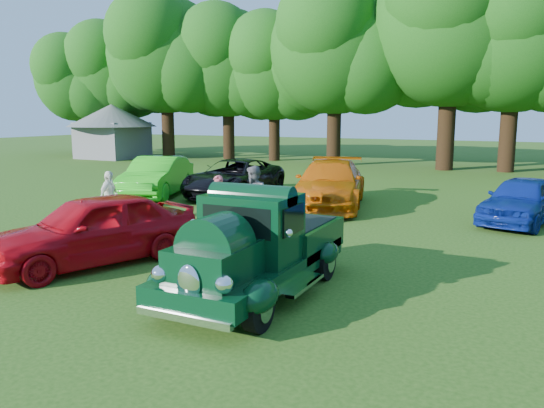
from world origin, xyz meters
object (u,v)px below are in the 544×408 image
at_px(hero_pickup, 258,250).
at_px(back_car_orange, 330,184).
at_px(spectator_grey, 253,198).
at_px(back_car_lime, 157,177).
at_px(gazebo, 112,125).
at_px(back_car_blue, 522,200).
at_px(red_convertible, 93,229).
at_px(back_car_black, 234,178).
at_px(spectator_white, 109,197).
at_px(spectator_pink, 218,202).

bearing_deg(hero_pickup, back_car_orange, 101.97).
bearing_deg(spectator_grey, back_car_lime, -156.95).
bearing_deg(spectator_grey, gazebo, -166.05).
bearing_deg(back_car_blue, red_convertible, -118.30).
distance_m(back_car_lime, gazebo, 20.04).
height_order(back_car_lime, spectator_grey, spectator_grey).
bearing_deg(back_car_lime, back_car_blue, -16.20).
height_order(red_convertible, back_car_black, red_convertible).
relative_size(spectator_white, gazebo, 0.24).
bearing_deg(hero_pickup, spectator_pink, 129.04).
height_order(spectator_grey, spectator_white, spectator_grey).
relative_size(hero_pickup, gazebo, 0.73).
distance_m(back_car_lime, back_car_orange, 6.85).
bearing_deg(red_convertible, gazebo, 153.11).
height_order(back_car_blue, spectator_pink, spectator_pink).
distance_m(hero_pickup, back_car_black, 11.49).
xyz_separation_m(back_car_lime, back_car_blue, (12.86, 0.62, -0.08)).
relative_size(back_car_black, back_car_blue, 1.27).
relative_size(back_car_black, gazebo, 0.81).
relative_size(red_convertible, back_car_blue, 1.10).
distance_m(back_car_lime, spectator_pink, 6.54).
xyz_separation_m(spectator_grey, spectator_white, (-4.32, -0.97, -0.13)).
bearing_deg(hero_pickup, gazebo, 136.97).
distance_m(hero_pickup, back_car_blue, 9.78).
bearing_deg(back_car_orange, hero_pickup, -91.87).
bearing_deg(spectator_pink, spectator_grey, 18.23).
relative_size(back_car_lime, spectator_pink, 3.13).
bearing_deg(hero_pickup, spectator_white, 152.06).
xyz_separation_m(back_car_black, spectator_grey, (3.57, -5.11, 0.18)).
distance_m(hero_pickup, red_convertible, 4.03).
height_order(back_car_lime, back_car_black, back_car_lime).
bearing_deg(red_convertible, back_car_orange, 98.28).
bearing_deg(back_car_lime, back_car_black, 10.68).
distance_m(red_convertible, spectator_pink, 4.24).
relative_size(red_convertible, back_car_black, 0.86).
relative_size(red_convertible, back_car_lime, 0.95).
bearing_deg(back_car_lime, red_convertible, -78.94).
relative_size(spectator_pink, spectator_grey, 0.84).
distance_m(red_convertible, back_car_blue, 11.96).
distance_m(back_car_blue, spectator_grey, 7.92).
xyz_separation_m(back_car_lime, spectator_grey, (6.18, -3.63, 0.12)).
bearing_deg(gazebo, red_convertible, -48.29).
height_order(spectator_grey, gazebo, gazebo).
distance_m(back_car_orange, gazebo, 24.98).
relative_size(hero_pickup, red_convertible, 1.04).
bearing_deg(spectator_white, back_car_orange, -54.26).
height_order(spectator_white, gazebo, gazebo).
bearing_deg(spectator_grey, spectator_white, -113.89).
distance_m(back_car_black, gazebo, 21.14).
height_order(back_car_orange, spectator_white, back_car_orange).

